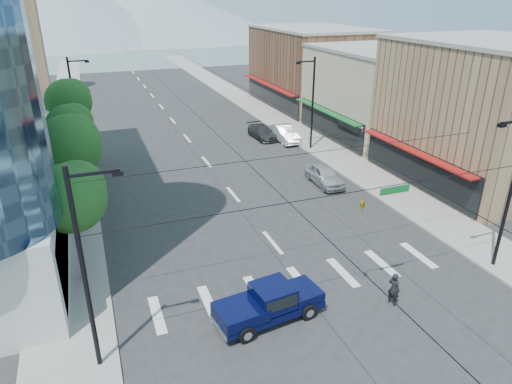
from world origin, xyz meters
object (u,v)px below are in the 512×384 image
(pedestrian, at_px, (394,289))
(parked_car_mid, at_px, (284,134))
(parked_car_near, at_px, (324,175))
(parked_car_far, at_px, (262,132))
(pickup_truck, at_px, (269,303))

(pedestrian, bearing_deg, parked_car_mid, -30.53)
(parked_car_near, height_order, parked_car_far, parked_car_near)
(parked_car_near, relative_size, parked_car_far, 0.98)
(pickup_truck, height_order, parked_car_mid, pickup_truck)
(parked_car_mid, bearing_deg, pedestrian, -103.37)
(pedestrian, xyz_separation_m, parked_car_near, (4.36, 15.19, -0.11))
(pickup_truck, xyz_separation_m, pedestrian, (6.29, -1.12, -0.05))
(parked_car_near, bearing_deg, parked_car_mid, 83.50)
(parked_car_far, bearing_deg, pedestrian, -101.70)
(parked_car_far, bearing_deg, pickup_truck, -114.06)
(parked_car_near, xyz_separation_m, parked_car_mid, (1.76, 12.05, 0.04))
(pickup_truck, distance_m, parked_car_mid, 28.91)
(parked_car_near, height_order, parked_car_mid, parked_car_mid)
(parked_car_mid, distance_m, parked_car_far, 2.53)
(pickup_truck, xyz_separation_m, parked_car_near, (10.65, 14.06, -0.15))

